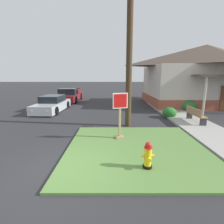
# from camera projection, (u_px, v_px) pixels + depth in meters

# --- Properties ---
(ground_plane) EXTENTS (160.00, 160.00, 0.00)m
(ground_plane) POSITION_uv_depth(u_px,v_px,m) (64.00, 170.00, 5.04)
(ground_plane) COLOR #2B2B2D
(grass_corner_patch) EXTENTS (5.33, 5.18, 0.08)m
(grass_corner_patch) POSITION_uv_depth(u_px,v_px,m) (136.00, 148.00, 6.49)
(grass_corner_patch) COLOR #567F3D
(grass_corner_patch) RESTS_ON ground
(sidewalk_strip) EXTENTS (2.20, 14.94, 0.12)m
(sidewalk_strip) POSITION_uv_depth(u_px,v_px,m) (191.00, 122.00, 10.14)
(sidewalk_strip) COLOR #9E9B93
(sidewalk_strip) RESTS_ON ground
(fire_hydrant) EXTENTS (0.38, 0.34, 0.82)m
(fire_hydrant) POSITION_uv_depth(u_px,v_px,m) (148.00, 156.00, 4.97)
(fire_hydrant) COLOR black
(fire_hydrant) RESTS_ON grass_corner_patch
(stop_sign) EXTENTS (0.65, 0.37, 2.02)m
(stop_sign) POSITION_uv_depth(u_px,v_px,m) (120.00, 117.00, 7.28)
(stop_sign) COLOR #A3845B
(stop_sign) RESTS_ON grass_corner_patch
(manhole_cover) EXTENTS (0.70, 0.70, 0.02)m
(manhole_cover) POSITION_uv_depth(u_px,v_px,m) (88.00, 126.00, 9.58)
(manhole_cover) COLOR black
(manhole_cover) RESTS_ON ground
(parked_sedan_silver) EXTENTS (2.01, 4.50, 1.25)m
(parked_sedan_silver) POSITION_uv_depth(u_px,v_px,m) (52.00, 104.00, 13.55)
(parked_sedan_silver) COLOR #ADB2B7
(parked_sedan_silver) RESTS_ON ground
(pickup_truck_maroon) EXTENTS (2.21, 5.44, 1.48)m
(pickup_truck_maroon) POSITION_uv_depth(u_px,v_px,m) (69.00, 96.00, 18.84)
(pickup_truck_maroon) COLOR maroon
(pickup_truck_maroon) RESTS_ON ground
(street_bench) EXTENTS (0.44, 1.75, 0.85)m
(street_bench) POSITION_uv_depth(u_px,v_px,m) (195.00, 114.00, 9.88)
(street_bench) COLOR #93704C
(street_bench) RESTS_ON sidewalk_strip
(utility_pole) EXTENTS (1.50, 0.32, 10.53)m
(utility_pole) POSITION_uv_depth(u_px,v_px,m) (130.00, 23.00, 8.41)
(utility_pole) COLOR #42301E
(utility_pole) RESTS_ON ground
(corner_house) EXTENTS (11.29, 8.92, 5.75)m
(corner_house) POSITION_uv_depth(u_px,v_px,m) (204.00, 75.00, 16.46)
(corner_house) COLOR brown
(corner_house) RESTS_ON ground
(shrub_near_porch) EXTENTS (1.28, 1.28, 0.91)m
(shrub_near_porch) POSITION_uv_depth(u_px,v_px,m) (188.00, 106.00, 13.53)
(shrub_near_porch) COLOR #2C662F
(shrub_near_porch) RESTS_ON ground
(shrub_by_curb) EXTENTS (0.94, 0.94, 0.72)m
(shrub_by_curb) POSITION_uv_depth(u_px,v_px,m) (169.00, 113.00, 11.36)
(shrub_by_curb) COLOR #256B27
(shrub_by_curb) RESTS_ON ground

